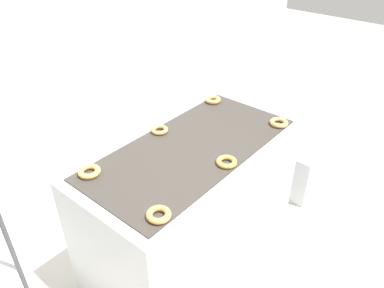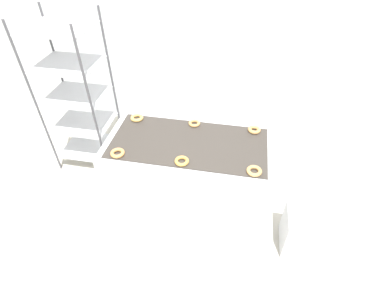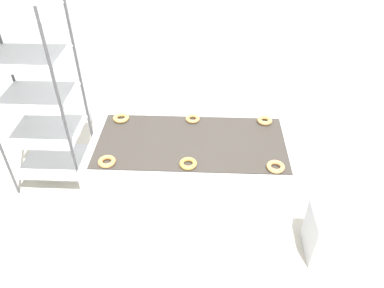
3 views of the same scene
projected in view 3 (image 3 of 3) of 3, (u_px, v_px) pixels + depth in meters
ground_plane at (188, 288)px, 2.78m from camera, size 14.00×14.00×0.00m
wall_back at (198, 4)px, 3.58m from camera, size 8.00×0.05×2.80m
fryer_machine at (191, 186)px, 2.98m from camera, size 1.47×0.73×0.90m
baking_rack_cart at (37, 98)px, 3.20m from camera, size 0.64×0.56×1.76m
glaze_bin at (330, 234)px, 2.90m from camera, size 0.32×0.34×0.42m
donut_near_left at (107, 161)px, 2.51m from camera, size 0.12×0.12×0.03m
donut_near_center at (188, 164)px, 2.49m from camera, size 0.12×0.12×0.03m
donut_near_right at (276, 167)px, 2.46m from camera, size 0.12×0.12×0.03m
donut_far_left at (121, 118)px, 2.91m from camera, size 0.12×0.12×0.03m
donut_far_center at (193, 119)px, 2.91m from camera, size 0.11×0.11×0.03m
donut_far_right at (265, 120)px, 2.88m from camera, size 0.12×0.12×0.03m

